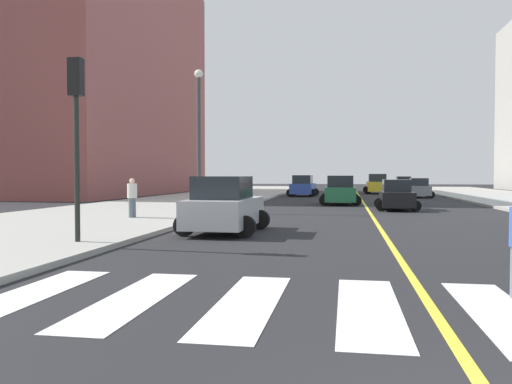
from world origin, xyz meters
The scene contains 14 objects.
sidewalk_kerb_west centered at (-12.20, 20.00, 0.07)m, with size 10.00×120.00×0.15m, color #9E9B93.
crosswalk_paint centered at (0.00, 4.00, 0.01)m, with size 13.50×4.00×0.01m.
lane_divider_paint centered at (0.00, 40.00, 0.01)m, with size 0.16×80.00×0.01m, color yellow.
low_rise_brick_west centered at (-27.47, 47.34, 12.24)m, with size 16.00×32.00×24.47m, color brown.
car_gray_nearest centered at (4.98, 43.02, 0.78)m, with size 2.42×3.79×1.66m.
car_yellow_second centered at (2.01, 52.27, 0.96)m, with size 2.86×4.58×2.05m.
car_red_third centered at (5.34, 58.78, 0.83)m, with size 2.51×3.99×1.77m.
car_black_fourth centered at (1.54, 26.17, 0.79)m, with size 2.38×3.78×1.68m.
car_blue_fifth centered at (-5.06, 44.18, 0.90)m, with size 2.79×4.36×1.92m.
car_green_sixth centered at (-1.59, 30.99, 0.89)m, with size 2.70×4.28×1.90m.
car_silver_seventh centered at (-5.26, 13.44, 0.89)m, with size 2.70×4.28×1.89m.
traffic_light_far_corner centered at (-8.34, 9.36, 3.59)m, with size 0.36×0.41×4.90m.
pedestrian_walking_west centered at (-10.11, 17.21, 1.06)m, with size 0.41×0.41×1.65m.
street_lamp centered at (-8.66, 22.36, 4.39)m, with size 0.44×0.44×7.16m.
Camera 1 is at (-1.25, -3.76, 1.94)m, focal length 36.97 mm.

